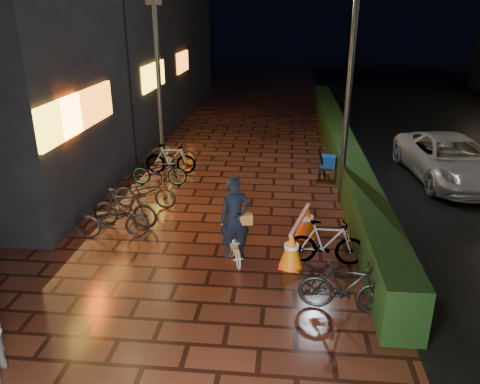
# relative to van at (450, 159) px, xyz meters

# --- Properties ---
(ground) EXTENTS (80.00, 80.00, 0.00)m
(ground) POSITION_rel_van_xyz_m (-6.35, -5.96, -0.67)
(ground) COLOR #381911
(ground) RESTS_ON ground
(hedge) EXTENTS (0.70, 20.00, 1.00)m
(hedge) POSITION_rel_van_xyz_m (-3.05, 2.04, -0.17)
(hedge) COLOR black
(hedge) RESTS_ON ground
(van) EXTENTS (2.59, 4.92, 1.32)m
(van) POSITION_rel_van_xyz_m (0.00, 0.00, 0.00)
(van) COLOR #9D9EA2
(van) RESTS_ON ground
(storefront_block) EXTENTS (12.09, 22.00, 9.00)m
(storefront_block) POSITION_rel_van_xyz_m (-15.85, 5.54, 3.83)
(storefront_block) COLOR black
(storefront_block) RESTS_ON ground
(lamp_post_hedge) EXTENTS (0.51, 0.27, 5.43)m
(lamp_post_hedge) POSITION_rel_van_xyz_m (-3.41, -1.99, 2.32)
(lamp_post_hedge) COLOR black
(lamp_post_hedge) RESTS_ON ground
(lamp_post_sf) EXTENTS (0.51, 0.16, 5.33)m
(lamp_post_sf) POSITION_rel_van_xyz_m (-8.88, 0.34, 2.27)
(lamp_post_sf) COLOR black
(lamp_post_sf) RESTS_ON ground
(cyclist) EXTENTS (0.77, 1.35, 1.83)m
(cyclist) POSITION_rel_van_xyz_m (-5.91, -5.51, 0.01)
(cyclist) COLOR silver
(cyclist) RESTS_ON ground
(traffic_barrier) EXTENTS (0.87, 1.91, 0.78)m
(traffic_barrier) POSITION_rel_van_xyz_m (-4.58, -4.95, -0.28)
(traffic_barrier) COLOR orange
(traffic_barrier) RESTS_ON ground
(cart_assembly) EXTENTS (0.71, 0.62, 1.13)m
(cart_assembly) POSITION_rel_van_xyz_m (-3.66, -0.48, -0.08)
(cart_assembly) COLOR black
(cart_assembly) RESTS_ON ground
(parked_bikes_storefront) EXTENTS (1.91, 6.17, 0.95)m
(parked_bikes_storefront) POSITION_rel_van_xyz_m (-8.62, -2.11, -0.22)
(parked_bikes_storefront) COLOR black
(parked_bikes_storefront) RESTS_ON ground
(parked_bikes_hedge) EXTENTS (1.82, 2.18, 0.95)m
(parked_bikes_hedge) POSITION_rel_van_xyz_m (-3.96, -6.27, -0.19)
(parked_bikes_hedge) COLOR black
(parked_bikes_hedge) RESTS_ON ground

